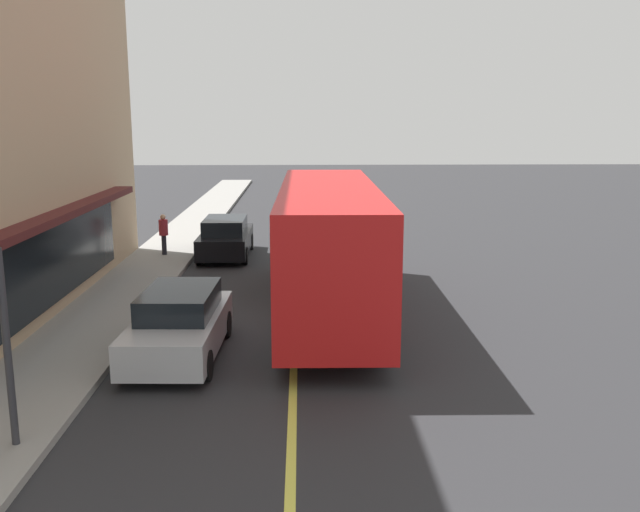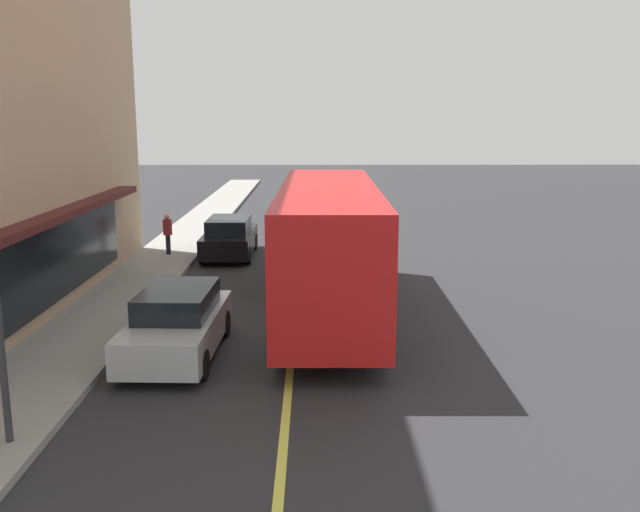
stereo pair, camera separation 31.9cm
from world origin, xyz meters
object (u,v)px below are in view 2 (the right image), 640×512
(bus, at_px, (329,242))
(car_black, at_px, (230,238))
(car_silver, at_px, (177,324))
(pedestrian_by_curb, at_px, (168,230))

(bus, distance_m, car_black, 8.63)
(bus, relative_size, car_silver, 2.56)
(bus, height_order, car_black, bus)
(bus, xyz_separation_m, car_silver, (-3.37, 3.47, -1.24))
(bus, height_order, car_silver, bus)
(car_silver, distance_m, car_black, 11.11)
(car_silver, relative_size, pedestrian_by_curb, 2.83)
(bus, height_order, pedestrian_by_curb, bus)
(bus, distance_m, pedestrian_by_curb, 9.62)
(car_silver, bearing_deg, pedestrian_by_curb, 12.78)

